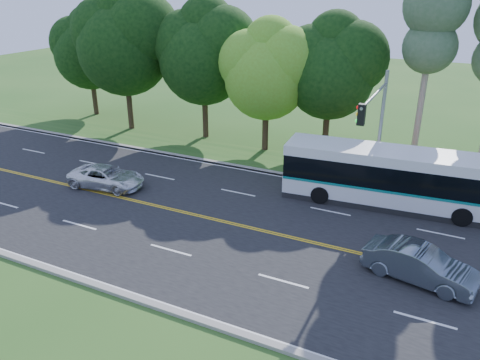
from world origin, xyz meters
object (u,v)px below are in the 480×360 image
at_px(sedan, 420,264).
at_px(suv, 106,177).
at_px(transit_bus, 396,179).
at_px(traffic_signal, 376,122).

xyz_separation_m(sedan, suv, (-17.84, 1.83, -0.11)).
height_order(transit_bus, sedan, transit_bus).
height_order(traffic_signal, transit_bus, traffic_signal).
xyz_separation_m(traffic_signal, suv, (-14.40, -4.55, -4.02)).
height_order(transit_bus, suv, transit_bus).
bearing_deg(suv, sedan, -103.13).
height_order(traffic_signal, sedan, traffic_signal).
distance_m(transit_bus, sedan, 7.07).
distance_m(traffic_signal, sedan, 8.24).
relative_size(traffic_signal, sedan, 1.56).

